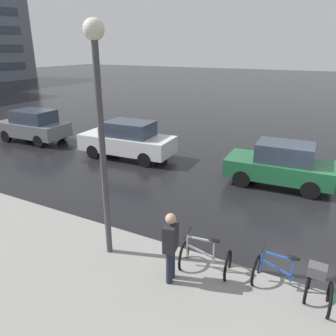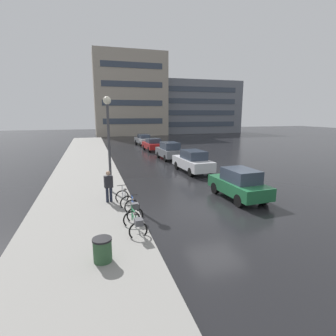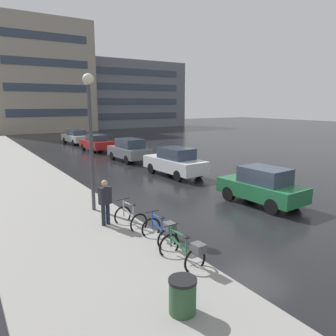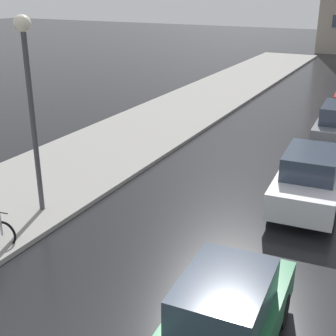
# 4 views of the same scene
# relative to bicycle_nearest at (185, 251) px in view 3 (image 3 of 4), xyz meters

# --- Properties ---
(ground_plane) EXTENTS (140.00, 140.00, 0.00)m
(ground_plane) POSITION_rel_bicycle_nearest_xyz_m (4.08, 1.43, -0.48)
(ground_plane) COLOR black
(sidewalk_kerb) EXTENTS (4.80, 60.00, 0.14)m
(sidewalk_kerb) POSITION_rel_bicycle_nearest_xyz_m (-1.92, 11.43, -0.41)
(sidewalk_kerb) COLOR gray
(sidewalk_kerb) RESTS_ON ground
(bicycle_nearest) EXTENTS (0.77, 1.46, 1.00)m
(bicycle_nearest) POSITION_rel_bicycle_nearest_xyz_m (0.00, 0.00, 0.00)
(bicycle_nearest) COLOR black
(bicycle_nearest) RESTS_ON ground
(bicycle_second) EXTENTS (0.73, 1.36, 0.96)m
(bicycle_second) POSITION_rel_bicycle_nearest_xyz_m (0.17, 1.48, 0.01)
(bicycle_second) COLOR black
(bicycle_second) RESTS_ON ground
(bicycle_third) EXTENTS (0.82, 1.15, 0.99)m
(bicycle_third) POSITION_rel_bicycle_nearest_xyz_m (-0.01, 3.25, -0.09)
(bicycle_third) COLOR black
(bicycle_third) RESTS_ON ground
(car_green) EXTENTS (1.88, 3.85, 1.63)m
(car_green) POSITION_rel_bicycle_nearest_xyz_m (6.04, 2.77, 0.34)
(car_green) COLOR #1E6038
(car_green) RESTS_ON ground
(car_white) EXTENTS (1.99, 4.45, 1.71)m
(car_white) POSITION_rel_bicycle_nearest_xyz_m (6.10, 9.56, 0.37)
(car_white) COLOR silver
(car_white) RESTS_ON ground
(car_grey) EXTENTS (1.96, 3.94, 1.70)m
(car_grey) POSITION_rel_bicycle_nearest_xyz_m (6.07, 15.73, 0.38)
(car_grey) COLOR slate
(car_grey) RESTS_ON ground
(car_red) EXTENTS (2.08, 3.82, 1.51)m
(car_red) POSITION_rel_bicycle_nearest_xyz_m (5.88, 22.12, 0.28)
(car_red) COLOR #AD1919
(car_red) RESTS_ON ground
(car_silver) EXTENTS (2.01, 4.47, 1.53)m
(car_silver) POSITION_rel_bicycle_nearest_xyz_m (5.99, 28.59, 0.30)
(car_silver) COLOR #B2B5BA
(car_silver) RESTS_ON ground
(pedestrian) EXTENTS (0.44, 0.31, 1.74)m
(pedestrian) POSITION_rel_bicycle_nearest_xyz_m (-0.70, 3.75, 0.50)
(pedestrian) COLOR #1E2333
(pedestrian) RESTS_ON ground
(streetlamp) EXTENTS (0.43, 0.43, 5.39)m
(streetlamp) POSITION_rel_bicycle_nearest_xyz_m (-0.47, 5.57, 3.21)
(streetlamp) COLOR #424247
(streetlamp) RESTS_ON ground
(trash_bin) EXTENTS (0.58, 0.58, 0.87)m
(trash_bin) POSITION_rel_bicycle_nearest_xyz_m (-1.28, -1.69, -0.04)
(trash_bin) COLOR #2D5133
(trash_bin) RESTS_ON ground
(building_facade_main) EXTENTS (14.61, 7.59, 16.66)m
(building_facade_main) POSITION_rel_bicycle_nearest_xyz_m (7.05, 47.70, 7.85)
(building_facade_main) COLOR #9E9384
(building_facade_main) RESTS_ON ground
(building_facade_side) EXTENTS (22.41, 7.75, 11.86)m
(building_facade_side) POSITION_rel_bicycle_nearest_xyz_m (21.90, 50.16, 5.45)
(building_facade_side) COLOR slate
(building_facade_side) RESTS_ON ground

